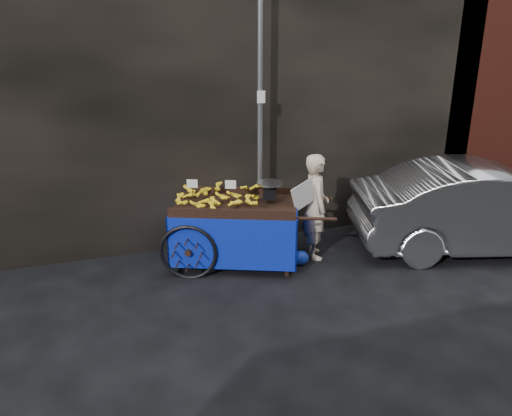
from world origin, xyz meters
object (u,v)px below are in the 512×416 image
object	(u,v)px
banana_cart	(232,210)
parked_car	(490,208)
vendor	(316,206)
plastic_bag	(301,258)

from	to	relation	value
banana_cart	parked_car	world-z (taller)	parked_car
banana_cart	parked_car	distance (m)	4.05
banana_cart	vendor	bearing A→B (deg)	12.15
banana_cart	parked_car	size ratio (longest dim) A/B	0.64
parked_car	plastic_bag	bearing A→B (deg)	98.74
banana_cart	plastic_bag	distance (m)	1.26
vendor	plastic_bag	bearing A→B (deg)	137.52
banana_cart	plastic_bag	size ratio (longest dim) A/B	10.91
plastic_bag	parked_car	size ratio (longest dim) A/B	0.06
plastic_bag	parked_car	distance (m)	3.11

